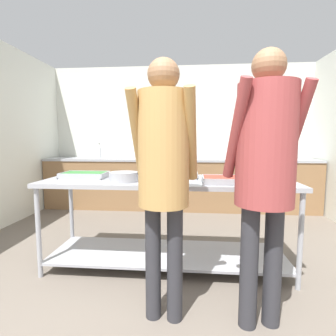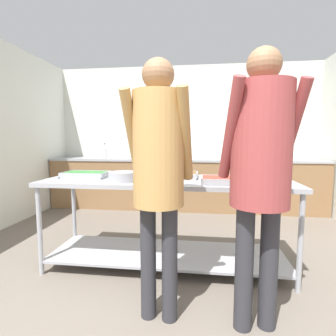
# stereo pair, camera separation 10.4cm
# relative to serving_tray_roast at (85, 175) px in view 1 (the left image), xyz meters

# --- Properties ---
(wall_rear) EXTENTS (5.01, 0.06, 2.65)m
(wall_rear) POSITION_rel_serving_tray_roast_xyz_m (0.85, 2.56, 0.42)
(wall_rear) COLOR silver
(wall_rear) RESTS_ON ground_plane
(back_counter) EXTENTS (4.85, 0.65, 0.92)m
(back_counter) POSITION_rel_serving_tray_roast_xyz_m (0.85, 2.19, -0.44)
(back_counter) COLOR olive
(back_counter) RESTS_ON ground_plane
(serving_counter) EXTENTS (2.38, 0.76, 0.88)m
(serving_counter) POSITION_rel_serving_tray_roast_xyz_m (0.85, -0.05, -0.31)
(serving_counter) COLOR #9EA0A8
(serving_counter) RESTS_ON ground_plane
(serving_tray_roast) EXTENTS (0.45, 0.28, 0.05)m
(serving_tray_roast) POSITION_rel_serving_tray_roast_xyz_m (0.00, 0.00, 0.00)
(serving_tray_roast) COLOR #9EA0A8
(serving_tray_roast) RESTS_ON serving_counter
(sauce_pan) EXTENTS (0.40, 0.26, 0.09)m
(sauce_pan) POSITION_rel_serving_tray_roast_xyz_m (0.46, -0.22, 0.02)
(sauce_pan) COLOR #9EA0A8
(sauce_pan) RESTS_ON serving_counter
(serving_tray_vegetables) EXTENTS (0.45, 0.28, 0.05)m
(serving_tray_vegetables) POSITION_rel_serving_tray_roast_xyz_m (0.92, 0.09, -0.00)
(serving_tray_vegetables) COLOR #9EA0A8
(serving_tray_vegetables) RESTS_ON serving_counter
(serving_tray_greens) EXTENTS (0.47, 0.31, 0.05)m
(serving_tray_greens) POSITION_rel_serving_tray_roast_xyz_m (1.42, -0.21, 0.00)
(serving_tray_greens) COLOR #9EA0A8
(serving_tray_greens) RESTS_ON serving_counter
(plate_stack) EXTENTS (0.23, 0.23, 0.04)m
(plate_stack) POSITION_rel_serving_tray_roast_xyz_m (1.80, 0.02, -0.01)
(plate_stack) COLOR white
(plate_stack) RESTS_ON serving_counter
(guest_serving_left) EXTENTS (0.46, 0.37, 1.78)m
(guest_serving_left) POSITION_rel_serving_tray_roast_xyz_m (0.90, -0.83, 0.21)
(guest_serving_left) COLOR #2D2D33
(guest_serving_left) RESTS_ON ground_plane
(guest_serving_right) EXTENTS (0.52, 0.43, 1.82)m
(guest_serving_right) POSITION_rel_serving_tray_roast_xyz_m (1.55, -0.84, 0.23)
(guest_serving_right) COLOR #2D2D33
(guest_serving_right) RESTS_ON ground_plane
(water_bottle) EXTENTS (0.07, 0.07, 0.27)m
(water_bottle) POSITION_rel_serving_tray_roast_xyz_m (-0.60, 2.12, 0.14)
(water_bottle) COLOR silver
(water_bottle) RESTS_ON back_counter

